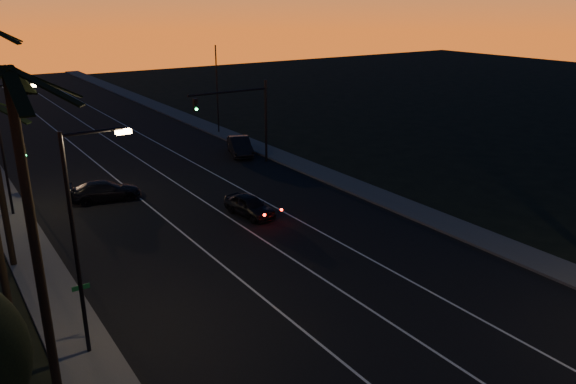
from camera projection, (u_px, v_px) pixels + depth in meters
road at (222, 219)px, 35.87m from camera, size 20.00×170.00×0.01m
sidewalk_left at (34, 261)px, 29.98m from camera, size 2.40×170.00×0.16m
sidewalk_right at (356, 187)px, 41.71m from camera, size 2.40×170.00×0.16m
lane_stripe_left at (178, 229)px, 34.29m from camera, size 0.12×160.00×0.01m
lane_stripe_mid at (229, 217)px, 36.12m from camera, size 0.12×160.00×0.01m
lane_stripe_right at (274, 207)px, 37.96m from camera, size 0.12×160.00×0.01m
palm_near at (29, 210)px, 17.52m from camera, size 4.25×4.16×11.53m
streetlight_left_near at (81, 228)px, 20.66m from camera, size 2.55×0.26×9.00m
streetlight_left_far at (6, 139)px, 34.92m from camera, size 2.55×0.26×8.50m
street_sign at (83, 305)px, 22.59m from camera, size 0.70×0.06×2.60m
signal_mast at (241, 109)px, 45.92m from camera, size 7.10×0.41×7.00m
signal_post at (26, 163)px, 37.81m from camera, size 0.28×0.37×4.20m
far_pole_right at (217, 90)px, 57.49m from camera, size 0.14×0.14×9.00m
lead_car at (250, 205)px, 36.25m from camera, size 2.14×4.63×1.36m
right_car at (240, 146)px, 50.46m from camera, size 3.19×5.14×1.60m
cross_car at (105, 191)px, 38.99m from camera, size 5.08×2.92×1.39m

